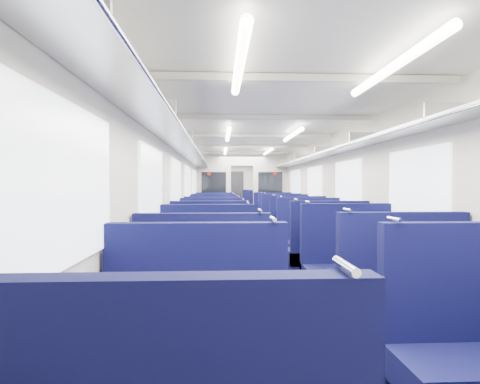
{
  "coord_description": "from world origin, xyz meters",
  "views": [
    {
      "loc": [
        -0.69,
        -9.38,
        1.42
      ],
      "look_at": [
        -0.11,
        2.28,
        1.2
      ],
      "focal_mm": 30.34,
      "sensor_mm": 36.0,
      "label": 1
    }
  ],
  "objects": [
    {
      "name": "seat_13",
      "position": [
        0.83,
        -1.38,
        0.38
      ],
      "size": [
        1.1,
        0.61,
        1.22
      ],
      "color": "#0D0F40",
      "rests_on": "floor"
    },
    {
      "name": "dado_right",
      "position": [
        1.39,
        0.0,
        0.35
      ],
      "size": [
        0.03,
        17.9,
        0.7
      ],
      "primitive_type": "cube",
      "color": "#101136",
      "rests_on": "floor"
    },
    {
      "name": "seat_4",
      "position": [
        -0.83,
        -5.98,
        0.38
      ],
      "size": [
        1.1,
        0.61,
        1.22
      ],
      "color": "#0D0F40",
      "rests_on": "floor"
    },
    {
      "name": "seat_17",
      "position": [
        0.83,
        1.03,
        0.38
      ],
      "size": [
        1.1,
        0.61,
        1.22
      ],
      "color": "#0D0F40",
      "rests_on": "floor"
    },
    {
      "name": "seat_25",
      "position": [
        0.83,
        6.47,
        0.38
      ],
      "size": [
        1.1,
        0.61,
        1.22
      ],
      "color": "#0D0F40",
      "rests_on": "floor"
    },
    {
      "name": "seat_5",
      "position": [
        0.83,
        -5.93,
        0.38
      ],
      "size": [
        1.1,
        0.61,
        1.22
      ],
      "color": "#0D0F40",
      "rests_on": "floor"
    },
    {
      "name": "seat_24",
      "position": [
        -0.83,
        6.46,
        0.38
      ],
      "size": [
        1.1,
        0.61,
        1.22
      ],
      "color": "#0D0F40",
      "rests_on": "floor"
    },
    {
      "name": "seat_26",
      "position": [
        -0.83,
        7.53,
        0.38
      ],
      "size": [
        1.1,
        0.61,
        1.22
      ],
      "color": "#0D0F40",
      "rests_on": "floor"
    },
    {
      "name": "seat_7",
      "position": [
        0.83,
        -4.72,
        0.38
      ],
      "size": [
        1.1,
        0.61,
        1.22
      ],
      "color": "#0D0F40",
      "rests_on": "floor"
    },
    {
      "name": "seat_21",
      "position": [
        0.83,
        4.01,
        0.38
      ],
      "size": [
        1.1,
        0.61,
        1.22
      ],
      "color": "#0D0F40",
      "rests_on": "floor"
    },
    {
      "name": "windows",
      "position": [
        0.0,
        -0.46,
        1.42
      ],
      "size": [
        2.78,
        15.6,
        0.75
      ],
      "color": "white",
      "rests_on": "wall_left"
    },
    {
      "name": "seat_11",
      "position": [
        0.83,
        -2.63,
        0.38
      ],
      "size": [
        1.1,
        0.61,
        1.22
      ],
      "color": "#0D0F40",
      "rests_on": "floor"
    },
    {
      "name": "end_door",
      "position": [
        0.0,
        8.94,
        1.0
      ],
      "size": [
        0.75,
        0.06,
        2.0
      ],
      "primitive_type": "cube",
      "color": "black",
      "rests_on": "floor"
    },
    {
      "name": "seat_9",
      "position": [
        0.83,
        -3.68,
        0.38
      ],
      "size": [
        1.1,
        0.61,
        1.22
      ],
      "color": "#0D0F40",
      "rests_on": "floor"
    },
    {
      "name": "seat_2",
      "position": [
        -0.83,
        -7.08,
        0.38
      ],
      "size": [
        1.1,
        0.61,
        1.22
      ],
      "color": "#0D0F40",
      "rests_on": "floor"
    },
    {
      "name": "floor",
      "position": [
        0.0,
        0.0,
        0.0
      ],
      "size": [
        2.8,
        18.0,
        0.01
      ],
      "primitive_type": "cube",
      "color": "black",
      "rests_on": "ground"
    },
    {
      "name": "luggage_rack_left",
      "position": [
        -1.21,
        0.0,
        1.97
      ],
      "size": [
        0.36,
        17.4,
        0.18
      ],
      "color": "#B2B5BA",
      "rests_on": "wall_left"
    },
    {
      "name": "bulkhead",
      "position": [
        -0.0,
        3.19,
        1.23
      ],
      "size": [
        2.8,
        0.1,
        2.35
      ],
      "color": "beige",
      "rests_on": "floor"
    },
    {
      "name": "ceiling_fittings",
      "position": [
        0.0,
        -0.26,
        2.29
      ],
      "size": [
        2.7,
        16.06,
        0.11
      ],
      "color": "beige",
      "rests_on": "ceiling"
    },
    {
      "name": "seat_10",
      "position": [
        -0.83,
        -2.62,
        0.38
      ],
      "size": [
        1.1,
        0.61,
        1.22
      ],
      "color": "#0D0F40",
      "rests_on": "floor"
    },
    {
      "name": "seat_16",
      "position": [
        -0.83,
        1.03,
        0.38
      ],
      "size": [
        1.1,
        0.61,
        1.22
      ],
      "color": "#0D0F40",
      "rests_on": "floor"
    },
    {
      "name": "seat_22",
      "position": [
        -0.83,
        5.38,
        0.38
      ],
      "size": [
        1.1,
        0.61,
        1.22
      ],
      "color": "#0D0F40",
      "rests_on": "floor"
    },
    {
      "name": "dado_left",
      "position": [
        -1.39,
        0.0,
        0.35
      ],
      "size": [
        0.03,
        17.9,
        0.7
      ],
      "primitive_type": "cube",
      "color": "#101136",
      "rests_on": "floor"
    },
    {
      "name": "wall_left",
      "position": [
        -1.4,
        0.0,
        1.18
      ],
      "size": [
        0.02,
        18.0,
        2.35
      ],
      "primitive_type": "cube",
      "color": "beige",
      "rests_on": "floor"
    },
    {
      "name": "seat_6",
      "position": [
        -0.83,
        -4.85,
        0.38
      ],
      "size": [
        1.1,
        0.61,
        1.22
      ],
      "color": "#0D0F40",
      "rests_on": "floor"
    },
    {
      "name": "seat_18",
      "position": [
        -0.83,
        1.97,
        0.38
      ],
      "size": [
        1.1,
        0.61,
        1.22
      ],
      "color": "#0D0F40",
      "rests_on": "floor"
    },
    {
      "name": "wall_right",
      "position": [
        1.4,
        0.0,
        1.18
      ],
      "size": [
        0.02,
        18.0,
        2.35
      ],
      "primitive_type": "cube",
      "color": "beige",
      "rests_on": "floor"
    },
    {
      "name": "seat_19",
      "position": [
        0.83,
        2.05,
        0.38
      ],
      "size": [
        1.1,
        0.61,
        1.22
      ],
      "color": "#0D0F40",
      "rests_on": "floor"
    },
    {
      "name": "seat_23",
      "position": [
        0.83,
        5.27,
        0.38
      ],
      "size": [
        1.1,
        0.61,
        1.22
      ],
      "color": "#0D0F40",
      "rests_on": "floor"
    },
    {
      "name": "luggage_rack_right",
      "position": [
        1.21,
        0.0,
        1.97
      ],
      "size": [
        0.36,
        17.4,
        0.18
      ],
      "color": "#B2B5BA",
      "rests_on": "wall_right"
    },
    {
      "name": "seat_27",
      "position": [
        0.83,
        7.66,
        0.38
      ],
      "size": [
        1.1,
        0.61,
        1.22
      ],
      "color": "#0D0F40",
      "rests_on": "floor"
    },
    {
      "name": "seat_15",
      "position": [
        0.83,
        -0.13,
        0.38
      ],
      "size": [
        1.1,
        0.61,
        1.22
      ],
      "color": "#0D0F40",
      "rests_on": "floor"
    },
    {
      "name": "ceiling",
      "position": [
        0.0,
        0.0,
        2.35
      ],
      "size": [
        2.8,
        18.0,
        0.01
      ],
      "primitive_type": "cube",
      "color": "silver",
      "rests_on": "wall_left"
    },
    {
      "name": "seat_8",
      "position": [
        -0.83,
        -3.58,
        0.38
      ],
      "size": [
        1.1,
        0.61,
        1.22
      ],
      "color": "#0D0F40",
      "rests_on": "floor"
    },
    {
      "name": "wall_far",
      "position": [
        0.0,
        9.0,
        1.18
      ],
      "size": [
        2.8,
        0.02,
        2.35
      ],
      "primitive_type": "cube",
      "color": "beige",
      "rests_on": "floor"
    },
    {
      "name": "seat_14",
      "position": [
        -0.83,
        -0.29,
        0.38
      ],
      "size": [
        1.1,
        0.61,
        1.22
      ],
      "color": "#0D0F40",
      "rests_on": "floor"
    },
    {
      "name": "seat_20",
      "position": [
        -0.83,
        4.05,
        0.38
      ],
      "size": [
        1.1,
        0.61,
        1.22
      ],
      "color": "#0D0F40",
      "rests_on": "floor"
    },
    {
      "name": "seat_12",
      "position": [
        -0.83,
        -1.41,
        0.38
      ],
      "size": [
        1.1,
        0.61,
        1.22
      ],
      "color": "#0D0F40",
      "rests_on": "floor"
    }
  ]
}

